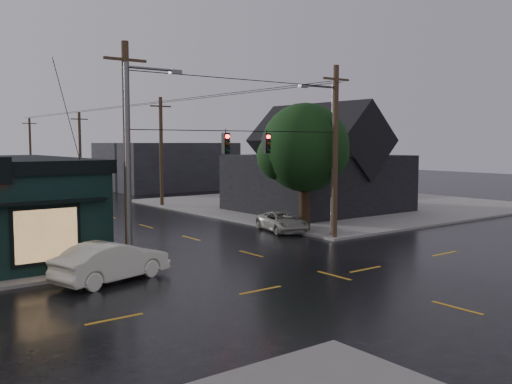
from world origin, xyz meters
TOP-DOWN VIEW (x-y plane):
  - ground_plane at (0.00, 0.00)m, footprint 160.00×160.00m
  - sidewalk_ne at (20.00, 20.00)m, footprint 28.00×28.00m
  - ne_building at (15.00, 17.00)m, footprint 12.60×11.60m
  - corner_tree at (7.00, 9.67)m, footprint 5.62×5.62m
  - utility_pole_nw at (-6.50, 6.50)m, footprint 2.00×0.32m
  - utility_pole_ne at (6.50, 6.50)m, footprint 2.00×0.32m
  - utility_pole_far_a at (6.50, 28.00)m, footprint 2.00×0.32m
  - utility_pole_far_b at (6.50, 48.00)m, footprint 2.00×0.32m
  - utility_pole_far_c at (6.50, 68.00)m, footprint 2.00×0.32m
  - span_signal_assembly at (0.10, 6.50)m, footprint 13.00×0.48m
  - streetlight_nw at (-6.80, 5.80)m, footprint 5.40×0.30m
  - streetlight_ne at (7.00, 7.20)m, footprint 5.40×0.30m
  - bg_building_east at (16.00, 45.00)m, footprint 14.00×12.00m
  - sedan_cream at (-8.01, 4.87)m, footprint 5.31×3.07m
  - suv_silver at (6.00, 10.69)m, footprint 3.14×4.88m

SIDE VIEW (x-z plane):
  - ground_plane at x=0.00m, z-range 0.00..0.00m
  - utility_pole_nw at x=-6.50m, z-range -5.08..5.08m
  - utility_pole_ne at x=6.50m, z-range -5.08..5.08m
  - utility_pole_far_a at x=6.50m, z-range -4.83..4.83m
  - utility_pole_far_b at x=6.50m, z-range -4.58..4.58m
  - utility_pole_far_c at x=6.50m, z-range -4.58..4.58m
  - streetlight_nw at x=-6.80m, z-range -4.58..4.58m
  - streetlight_ne at x=7.00m, z-range -4.58..4.58m
  - sidewalk_ne at x=20.00m, z-range 0.00..0.15m
  - suv_silver at x=6.00m, z-range 0.00..1.25m
  - sedan_cream at x=-8.01m, z-range 0.00..1.66m
  - bg_building_east at x=16.00m, z-range 0.00..5.60m
  - ne_building at x=15.00m, z-range 0.09..8.85m
  - corner_tree at x=7.00m, z-range 1.33..9.38m
  - span_signal_assembly at x=0.10m, z-range 5.08..6.31m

